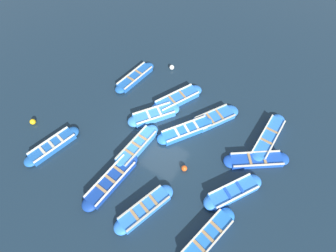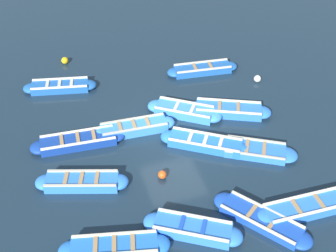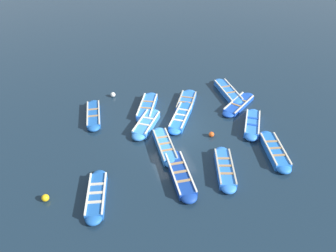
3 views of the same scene
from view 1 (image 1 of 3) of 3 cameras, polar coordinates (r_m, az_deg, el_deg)
ground_plane at (r=15.29m, az=-0.87°, el=-2.59°), size 120.00×120.00×0.00m
boat_outer_left at (r=14.15m, az=-12.29°, el=-11.55°), size 3.87×1.05×0.43m
boat_inner_gap at (r=16.16m, az=20.98°, el=-2.36°), size 3.93×0.93×0.42m
boat_near_quay at (r=13.11m, az=8.57°, el=-22.84°), size 3.65×1.55×0.44m
boat_broadside at (r=16.84m, az=2.00°, el=5.88°), size 3.72×2.30×0.44m
boat_alongside at (r=13.98m, az=13.97°, el=-13.75°), size 3.26×2.40×0.46m
boat_stern_in at (r=15.39m, az=4.02°, el=-0.96°), size 3.50×2.66×0.43m
boat_outer_right at (r=13.37m, az=-5.14°, el=-17.51°), size 3.48×1.75×0.44m
boat_centre at (r=15.18m, az=18.66°, el=-7.03°), size 2.78×3.39×0.36m
boat_drifting at (r=14.85m, az=-6.84°, el=-4.49°), size 3.52×0.91×0.46m
boat_bow_out at (r=16.03m, az=-3.07°, el=2.41°), size 3.20×2.57×0.45m
boat_end_of_row at (r=18.34m, az=-7.21°, el=10.47°), size 3.60×1.11×0.41m
boat_far_corner at (r=16.17m, az=-23.87°, el=-3.98°), size 3.47×1.44×0.41m
boat_tucked at (r=16.18m, az=10.12°, el=1.72°), size 3.32×2.44×0.36m
buoy_orange_near at (r=18.94m, az=0.81°, el=12.66°), size 0.34×0.34×0.34m
buoy_yellow_far at (r=14.19m, az=3.55°, el=-9.17°), size 0.32×0.32×0.32m
buoy_white_drifting at (r=17.72m, az=-27.36°, el=0.84°), size 0.35×0.35×0.35m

